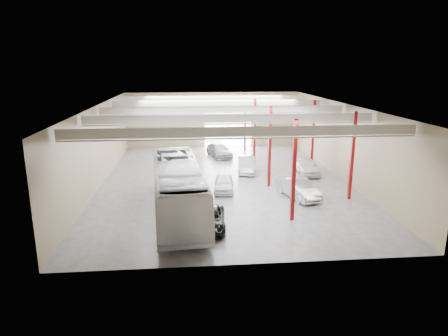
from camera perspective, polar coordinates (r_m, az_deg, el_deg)
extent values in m
cube|color=#47464B|center=(36.92, -0.01, -1.81)|extent=(22.00, 32.00, 0.01)
cube|color=#9F9F9B|center=(35.59, -0.01, 9.06)|extent=(22.00, 32.00, 0.12)
cube|color=#766049|center=(51.84, -1.64, 6.90)|extent=(22.00, 0.12, 7.00)
cube|color=#766049|center=(20.73, 4.03, -4.96)|extent=(22.00, 0.12, 7.00)
cube|color=#766049|center=(36.78, -17.37, 3.06)|extent=(0.12, 32.00, 7.00)
cube|color=#766049|center=(38.66, 16.48, 3.66)|extent=(0.12, 32.00, 7.00)
cube|color=white|center=(52.00, 0.59, 5.82)|extent=(6.00, 0.20, 5.00)
cube|color=maroon|center=(27.13, 9.95, -0.43)|extent=(0.25, 0.25, 7.00)
cube|color=maroon|center=(34.71, 6.56, 2.98)|extent=(0.25, 0.25, 7.00)
cube|color=maroon|center=(42.44, 4.38, 5.15)|extent=(0.25, 0.25, 7.00)
cube|color=maroon|center=(49.27, 3.03, 6.48)|extent=(0.25, 0.25, 7.00)
cube|color=maroon|center=(32.66, 17.83, 1.64)|extent=(0.25, 0.25, 7.00)
cube|color=maroon|center=(41.86, 12.58, 4.71)|extent=(0.25, 0.25, 7.00)
cube|color=beige|center=(23.81, 2.63, 5.21)|extent=(21.60, 0.15, 0.60)
cube|color=beige|center=(23.88, 2.62, 4.26)|extent=(21.60, 0.10, 0.10)
cube|color=beige|center=(29.71, 1.05, 7.09)|extent=(21.60, 0.15, 0.60)
cube|color=beige|center=(29.76, 1.04, 6.32)|extent=(21.60, 0.10, 0.10)
cube|color=beige|center=(35.63, -0.01, 8.34)|extent=(21.60, 0.15, 0.60)
cube|color=beige|center=(35.68, -0.01, 7.70)|extent=(21.60, 0.10, 0.10)
cube|color=beige|center=(41.58, -0.78, 9.24)|extent=(21.60, 0.15, 0.60)
cube|color=beige|center=(41.62, -0.78, 8.69)|extent=(21.60, 0.10, 0.10)
cube|color=beige|center=(47.54, -1.35, 9.91)|extent=(21.60, 0.15, 0.60)
cube|color=beige|center=(47.58, -1.35, 9.43)|extent=(21.60, 0.10, 0.10)
imported|color=silver|center=(28.58, -6.61, -2.83)|extent=(4.36, 13.99, 3.84)
imported|color=black|center=(26.21, -2.20, -7.34)|extent=(2.43, 4.76, 1.29)
imported|color=white|center=(33.84, -0.01, -2.14)|extent=(2.01, 4.16, 1.37)
imported|color=silver|center=(39.81, 3.19, 0.53)|extent=(2.16, 4.83, 1.54)
imported|color=slate|center=(46.43, -0.69, 2.53)|extent=(3.19, 5.37, 1.46)
imported|color=#AEAEB3|center=(32.64, 10.53, -2.86)|extent=(2.89, 4.99, 1.55)
imported|color=silver|center=(39.85, 11.74, 0.26)|extent=(2.09, 4.65, 1.55)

